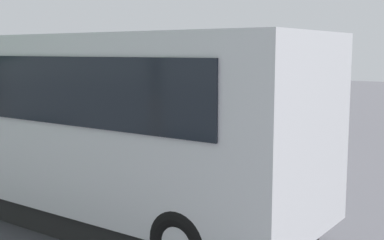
% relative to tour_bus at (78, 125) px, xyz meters
% --- Properties ---
extents(ground_plane, '(80.00, 80.00, 0.00)m').
position_rel_tour_bus_xyz_m(ground_plane, '(0.60, -5.12, -1.64)').
color(ground_plane, '#38383D').
extents(tour_bus, '(9.13, 2.64, 3.25)m').
position_rel_tour_bus_xyz_m(tour_bus, '(0.00, 0.00, 0.00)').
color(tour_bus, silver).
rests_on(tour_bus, ground_plane).
extents(spectator_far_left, '(0.58, 0.33, 1.72)m').
position_rel_tour_bus_xyz_m(spectator_far_left, '(-0.81, -3.03, -0.62)').
color(spectator_far_left, '#473823').
rests_on(spectator_far_left, ground_plane).
extents(spectator_left, '(0.57, 0.32, 1.82)m').
position_rel_tour_bus_xyz_m(spectator_left, '(0.27, -2.83, -0.55)').
color(spectator_left, black).
rests_on(spectator_left, ground_plane).
extents(spectator_centre, '(0.58, 0.36, 1.67)m').
position_rel_tour_bus_xyz_m(spectator_centre, '(1.31, -3.04, -0.65)').
color(spectator_centre, black).
rests_on(spectator_centre, ground_plane).
extents(parked_motorcycle_silver, '(2.02, 0.75, 0.99)m').
position_rel_tour_bus_xyz_m(parked_motorcycle_silver, '(1.67, -2.14, -1.16)').
color(parked_motorcycle_silver, black).
rests_on(parked_motorcycle_silver, ground_plane).
extents(stunt_motorcycle, '(2.00, 0.83, 1.23)m').
position_rel_tour_bus_xyz_m(stunt_motorcycle, '(3.68, -8.08, -1.03)').
color(stunt_motorcycle, black).
rests_on(stunt_motorcycle, ground_plane).
extents(traffic_cone, '(0.34, 0.34, 0.63)m').
position_rel_tour_bus_xyz_m(traffic_cone, '(1.75, -6.77, -1.34)').
color(traffic_cone, orange).
rests_on(traffic_cone, ground_plane).
extents(bay_line_b, '(0.12, 3.64, 0.01)m').
position_rel_tour_bus_xyz_m(bay_line_b, '(-2.01, -5.52, -1.64)').
color(bay_line_b, white).
rests_on(bay_line_b, ground_plane).
extents(bay_line_c, '(0.13, 4.85, 0.01)m').
position_rel_tour_bus_xyz_m(bay_line_c, '(0.62, -5.52, -1.64)').
color(bay_line_c, white).
rests_on(bay_line_c, ground_plane).
extents(bay_line_d, '(0.12, 4.33, 0.01)m').
position_rel_tour_bus_xyz_m(bay_line_d, '(3.26, -5.52, -1.64)').
color(bay_line_d, white).
rests_on(bay_line_d, ground_plane).
extents(bay_line_e, '(0.13, 4.95, 0.01)m').
position_rel_tour_bus_xyz_m(bay_line_e, '(5.89, -5.52, -1.64)').
color(bay_line_e, white).
rests_on(bay_line_e, ground_plane).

